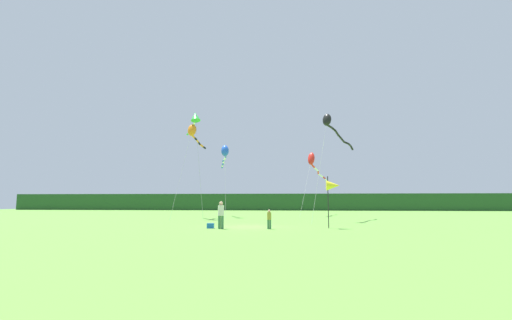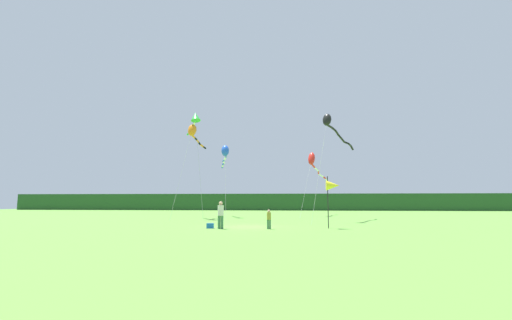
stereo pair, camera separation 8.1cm
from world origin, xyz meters
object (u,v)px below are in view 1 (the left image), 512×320
at_px(person_child, 269,218).
at_px(banner_flag_pole, 333,186).
at_px(kite_red, 313,162).
at_px(kite_orange, 193,132).
at_px(person_adult, 221,213).
at_px(kite_blue, 225,153).
at_px(kite_green, 195,118).
at_px(cooler_box, 211,226).
at_px(kite_black, 332,126).

xyz_separation_m(person_child, banner_flag_pole, (4.33, 0.96, 2.16)).
height_order(kite_red, kite_orange, kite_orange).
height_order(person_adult, kite_blue, kite_blue).
relative_size(person_adult, kite_orange, 0.18).
height_order(kite_green, kite_orange, kite_green).
bearing_deg(kite_orange, kite_green, 53.66).
xyz_separation_m(person_adult, person_child, (3.22, 0.20, -0.30)).
xyz_separation_m(person_child, cooler_box, (-4.00, 0.19, -0.54)).
bearing_deg(kite_red, banner_flag_pole, -89.94).
bearing_deg(kite_blue, kite_green, -126.29).
bearing_deg(person_adult, person_child, 3.55).
bearing_deg(person_adult, kite_red, 70.11).
height_order(person_child, kite_red, kite_red).
distance_m(person_adult, kite_red, 22.84).
relative_size(kite_red, kite_black, 1.08).
bearing_deg(person_adult, kite_green, 113.36).
height_order(kite_green, kite_black, kite_green).
relative_size(cooler_box, banner_flag_pole, 0.13).
height_order(cooler_box, banner_flag_pole, banner_flag_pole).
height_order(person_adult, banner_flag_pole, banner_flag_pole).
distance_m(person_adult, person_child, 3.24).
height_order(person_adult, kite_orange, kite_orange).
xyz_separation_m(person_adult, kite_red, (7.53, 20.80, 5.68)).
bearing_deg(person_child, kite_green, 124.77).
distance_m(kite_red, kite_blue, 11.34).
bearing_deg(kite_orange, person_adult, -65.90).
height_order(banner_flag_pole, kite_orange, kite_orange).
distance_m(banner_flag_pole, kite_blue, 19.02).
distance_m(person_adult, banner_flag_pole, 7.86).
bearing_deg(cooler_box, kite_orange, 111.68).
distance_m(kite_red, kite_orange, 15.70).
distance_m(kite_orange, kite_blue, 4.98).
xyz_separation_m(kite_red, kite_blue, (-10.42, -4.41, 0.71)).
relative_size(person_child, banner_flag_pole, 0.36).
relative_size(banner_flag_pole, kite_red, 0.33).
bearing_deg(kite_black, kite_blue, 151.32).
bearing_deg(banner_flag_pole, kite_red, 90.06).
xyz_separation_m(person_adult, kite_green, (-5.53, 12.81, 9.67)).
relative_size(cooler_box, kite_black, 0.05).
height_order(kite_red, kite_green, kite_green).
bearing_deg(person_child, kite_red, 78.19).
relative_size(person_adult, kite_blue, 0.22).
bearing_deg(cooler_box, kite_green, 110.93).
bearing_deg(kite_black, cooler_box, -134.26).
distance_m(cooler_box, kite_red, 22.98).
height_order(cooler_box, kite_red, kite_red).
bearing_deg(kite_black, person_adult, -130.64).
relative_size(cooler_box, kite_orange, 0.05).
relative_size(cooler_box, kite_green, 0.04).
relative_size(kite_green, kite_black, 1.14).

